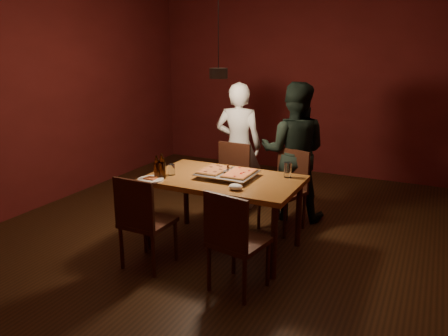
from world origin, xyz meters
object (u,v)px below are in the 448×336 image
at_px(chair_near_right, 233,234).
at_px(pendant_lamp, 218,72).
at_px(plate_slice, 151,179).
at_px(diner_white, 238,146).
at_px(beer_bottle_b, 162,166).
at_px(chair_far_right, 287,182).
at_px(diner_dark, 294,152).
at_px(dining_table, 224,185).
at_px(beer_bottle_a, 157,167).
at_px(pizza_tray, 227,175).
at_px(chair_far_left, 230,174).
at_px(chair_near_left, 142,215).

distance_m(chair_near_right, pendant_lamp, 1.65).
bearing_deg(plate_slice, diner_white, 81.84).
bearing_deg(beer_bottle_b, chair_far_right, 48.80).
bearing_deg(chair_near_right, diner_dark, 102.94).
relative_size(plate_slice, diner_white, 0.16).
relative_size(dining_table, pendant_lamp, 1.36).
height_order(chair_near_right, beer_bottle_a, beer_bottle_a).
xyz_separation_m(chair_far_right, pizza_tray, (-0.38, -0.76, 0.24)).
distance_m(chair_far_left, plate_slice, 1.25).
height_order(chair_far_left, diner_white, diner_white).
xyz_separation_m(dining_table, pendant_lamp, (-0.16, 0.19, 1.08)).
height_order(chair_near_left, beer_bottle_b, beer_bottle_b).
bearing_deg(pizza_tray, diner_dark, 72.91).
distance_m(beer_bottle_a, pendant_lamp, 1.11).
distance_m(dining_table, chair_far_left, 0.88).
bearing_deg(diner_white, chair_near_left, 75.84).
relative_size(chair_far_left, diner_dark, 0.30).
height_order(plate_slice, pendant_lamp, pendant_lamp).
xyz_separation_m(chair_far_right, chair_near_left, (-0.87, -1.52, 0.00)).
xyz_separation_m(beer_bottle_a, diner_white, (0.20, 1.49, -0.07)).
distance_m(dining_table, pizza_tray, 0.10).
height_order(chair_far_left, beer_bottle_b, beer_bottle_b).
bearing_deg(dining_table, pizza_tray, 56.35).
distance_m(plate_slice, diner_white, 1.59).
bearing_deg(diner_dark, chair_far_right, 86.06).
bearing_deg(chair_far_right, chair_near_left, 78.38).
bearing_deg(pizza_tray, plate_slice, -145.58).
xyz_separation_m(plate_slice, pendant_lamp, (0.45, 0.59, 1.00)).
distance_m(pizza_tray, diner_dark, 1.14).
bearing_deg(beer_bottle_b, plate_slice, -120.08).
relative_size(chair_far_left, beer_bottle_b, 1.94).
relative_size(chair_far_left, pizza_tray, 0.88).
height_order(chair_far_right, plate_slice, chair_far_right).
distance_m(beer_bottle_a, diner_white, 1.51).
relative_size(pizza_tray, beer_bottle_a, 2.38).
relative_size(chair_near_left, beer_bottle_a, 2.10).
bearing_deg(chair_far_right, diner_white, -8.37).
distance_m(dining_table, beer_bottle_b, 0.64).
relative_size(beer_bottle_a, pendant_lamp, 0.21).
bearing_deg(beer_bottle_a, pendant_lamp, 50.04).
xyz_separation_m(diner_dark, pendant_lamp, (-0.52, -0.93, 0.95)).
distance_m(beer_bottle_b, diner_dark, 1.67).
relative_size(dining_table, chair_near_left, 3.09).
bearing_deg(chair_near_left, diner_dark, 66.47).
relative_size(plate_slice, pendant_lamp, 0.23).
distance_m(chair_far_right, chair_near_right, 1.53).
bearing_deg(beer_bottle_a, dining_table, 28.28).
bearing_deg(pendant_lamp, chair_near_right, -57.20).
bearing_deg(pizza_tray, diner_white, 109.30).
bearing_deg(chair_far_right, chair_far_left, 16.88).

